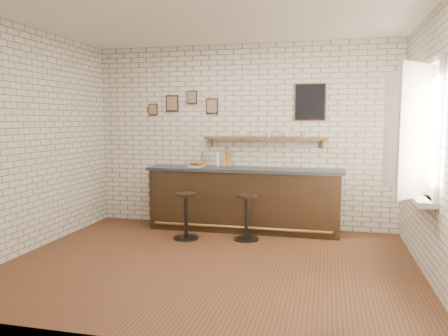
{
  "coord_description": "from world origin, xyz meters",
  "views": [
    {
      "loc": [
        1.38,
        -5.09,
        1.77
      ],
      "look_at": [
        -0.04,
        0.9,
        1.09
      ],
      "focal_mm": 35.0,
      "sensor_mm": 36.0,
      "label": 1
    }
  ],
  "objects_px": {
    "bitters_bottle_white": "(217,160)",
    "shelf_cup_d": "(307,135)",
    "bar_counter": "(244,199)",
    "bar_stool_left": "(186,214)",
    "bar_stool_right": "(246,216)",
    "condiment_bottle_yellow": "(226,161)",
    "bitters_bottle_brown": "(203,160)",
    "book_upper": "(415,191)",
    "sandwich_plate": "(196,166)",
    "shelf_cup_b": "(269,134)",
    "shelf_cup_a": "(243,134)",
    "shelf_cup_c": "(287,134)",
    "bitters_bottle_amber": "(228,159)",
    "book_lower": "(415,193)",
    "ciabatta_sandwich": "(196,164)"
  },
  "relations": [
    {
      "from": "bar_stool_left",
      "to": "shelf_cup_d",
      "type": "relative_size",
      "value": 7.77
    },
    {
      "from": "shelf_cup_a",
      "to": "shelf_cup_b",
      "type": "relative_size",
      "value": 1.07
    },
    {
      "from": "bitters_bottle_white",
      "to": "shelf_cup_b",
      "type": "height_order",
      "value": "shelf_cup_b"
    },
    {
      "from": "sandwich_plate",
      "to": "bitters_bottle_brown",
      "type": "height_order",
      "value": "bitters_bottle_brown"
    },
    {
      "from": "bar_counter",
      "to": "shelf_cup_a",
      "type": "bearing_deg",
      "value": 107.11
    },
    {
      "from": "bitters_bottle_white",
      "to": "bitters_bottle_amber",
      "type": "height_order",
      "value": "bitters_bottle_amber"
    },
    {
      "from": "sandwich_plate",
      "to": "shelf_cup_b",
      "type": "height_order",
      "value": "shelf_cup_b"
    },
    {
      "from": "bar_stool_left",
      "to": "bar_stool_right",
      "type": "xyz_separation_m",
      "value": [
        0.88,
        0.16,
        -0.01
      ]
    },
    {
      "from": "bar_counter",
      "to": "book_upper",
      "type": "xyz_separation_m",
      "value": [
        2.28,
        -1.46,
        0.45
      ]
    },
    {
      "from": "book_upper",
      "to": "shelf_cup_b",
      "type": "bearing_deg",
      "value": 146.44
    },
    {
      "from": "shelf_cup_b",
      "to": "book_lower",
      "type": "xyz_separation_m",
      "value": [
        1.91,
        -1.68,
        -0.61
      ]
    },
    {
      "from": "ciabatta_sandwich",
      "to": "book_upper",
      "type": "relative_size",
      "value": 0.99
    },
    {
      "from": "shelf_cup_b",
      "to": "bar_counter",
      "type": "bearing_deg",
      "value": 165.41
    },
    {
      "from": "bar_counter",
      "to": "shelf_cup_a",
      "type": "xyz_separation_m",
      "value": [
        -0.06,
        0.2,
        1.04
      ]
    },
    {
      "from": "shelf_cup_a",
      "to": "shelf_cup_b",
      "type": "distance_m",
      "value": 0.43
    },
    {
      "from": "condiment_bottle_yellow",
      "to": "bar_stool_right",
      "type": "relative_size",
      "value": 0.32
    },
    {
      "from": "shelf_cup_c",
      "to": "shelf_cup_d",
      "type": "relative_size",
      "value": 1.26
    },
    {
      "from": "bar_counter",
      "to": "bar_stool_left",
      "type": "bearing_deg",
      "value": -136.03
    },
    {
      "from": "bitters_bottle_amber",
      "to": "shelf_cup_b",
      "type": "height_order",
      "value": "shelf_cup_b"
    },
    {
      "from": "sandwich_plate",
      "to": "shelf_cup_c",
      "type": "height_order",
      "value": "shelf_cup_c"
    },
    {
      "from": "bar_counter",
      "to": "bitters_bottle_brown",
      "type": "xyz_separation_m",
      "value": [
        -0.74,
        0.18,
        0.6
      ]
    },
    {
      "from": "bitters_bottle_brown",
      "to": "condiment_bottle_yellow",
      "type": "xyz_separation_m",
      "value": [
        0.4,
        0.0,
        -0.0
      ]
    },
    {
      "from": "shelf_cup_a",
      "to": "shelf_cup_c",
      "type": "relative_size",
      "value": 0.99
    },
    {
      "from": "bitters_bottle_white",
      "to": "shelf_cup_d",
      "type": "bearing_deg",
      "value": 0.66
    },
    {
      "from": "shelf_cup_c",
      "to": "book_upper",
      "type": "xyz_separation_m",
      "value": [
        1.63,
        -1.66,
        -0.58
      ]
    },
    {
      "from": "bitters_bottle_amber",
      "to": "bar_stool_left",
      "type": "bearing_deg",
      "value": -115.53
    },
    {
      "from": "shelf_cup_d",
      "to": "book_upper",
      "type": "relative_size",
      "value": 0.38
    },
    {
      "from": "shelf_cup_a",
      "to": "book_lower",
      "type": "xyz_separation_m",
      "value": [
        2.34,
        -1.68,
        -0.6
      ]
    },
    {
      "from": "shelf_cup_a",
      "to": "shelf_cup_b",
      "type": "height_order",
      "value": "shelf_cup_b"
    },
    {
      "from": "bitters_bottle_white",
      "to": "condiment_bottle_yellow",
      "type": "bearing_deg",
      "value": 0.0
    },
    {
      "from": "bar_stool_right",
      "to": "bar_stool_left",
      "type": "bearing_deg",
      "value": -169.57
    },
    {
      "from": "bitters_bottle_white",
      "to": "shelf_cup_b",
      "type": "relative_size",
      "value": 2.5
    },
    {
      "from": "condiment_bottle_yellow",
      "to": "shelf_cup_d",
      "type": "xyz_separation_m",
      "value": [
        1.3,
        0.02,
        0.44
      ]
    },
    {
      "from": "sandwich_plate",
      "to": "book_lower",
      "type": "bearing_deg",
      "value": -25.66
    },
    {
      "from": "bitters_bottle_amber",
      "to": "bar_stool_left",
      "type": "height_order",
      "value": "bitters_bottle_amber"
    },
    {
      "from": "shelf_cup_c",
      "to": "bar_counter",
      "type": "bearing_deg",
      "value": 133.24
    },
    {
      "from": "bitters_bottle_brown",
      "to": "shelf_cup_a",
      "type": "xyz_separation_m",
      "value": [
        0.67,
        0.02,
        0.44
      ]
    },
    {
      "from": "bar_counter",
      "to": "bar_stool_right",
      "type": "distance_m",
      "value": 0.59
    },
    {
      "from": "ciabatta_sandwich",
      "to": "bar_counter",
      "type": "bearing_deg",
      "value": -0.56
    },
    {
      "from": "book_lower",
      "to": "sandwich_plate",
      "type": "bearing_deg",
      "value": 160.56
    },
    {
      "from": "bitters_bottle_amber",
      "to": "book_upper",
      "type": "height_order",
      "value": "bitters_bottle_amber"
    },
    {
      "from": "bitters_bottle_brown",
      "to": "shelf_cup_b",
      "type": "height_order",
      "value": "shelf_cup_b"
    },
    {
      "from": "bitters_bottle_brown",
      "to": "bar_stool_right",
      "type": "distance_m",
      "value": 1.36
    },
    {
      "from": "bar_counter",
      "to": "bitters_bottle_white",
      "type": "distance_m",
      "value": 0.8
    },
    {
      "from": "bitters_bottle_white",
      "to": "shelf_cup_c",
      "type": "relative_size",
      "value": 2.31
    },
    {
      "from": "bitters_bottle_white",
      "to": "book_lower",
      "type": "relative_size",
      "value": 1.18
    },
    {
      "from": "condiment_bottle_yellow",
      "to": "bar_stool_left",
      "type": "height_order",
      "value": "condiment_bottle_yellow"
    },
    {
      "from": "bar_counter",
      "to": "book_lower",
      "type": "relative_size",
      "value": 14.1
    },
    {
      "from": "bitters_bottle_amber",
      "to": "book_lower",
      "type": "bearing_deg",
      "value": -32.63
    },
    {
      "from": "bar_stool_left",
      "to": "book_upper",
      "type": "relative_size",
      "value": 2.98
    }
  ]
}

